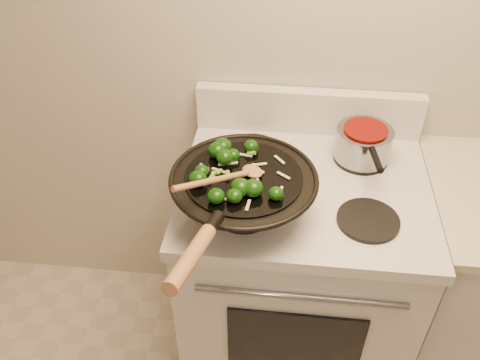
# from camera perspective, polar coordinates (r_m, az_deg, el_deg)

# --- Properties ---
(stove) EXTENTS (0.78, 0.67, 1.08)m
(stove) POSITION_cam_1_polar(r_m,az_deg,el_deg) (1.93, 6.25, -10.64)
(stove) COLOR silver
(stove) RESTS_ON ground
(wok) EXTENTS (0.42, 0.69, 0.23)m
(wok) POSITION_cam_1_polar(r_m,az_deg,el_deg) (1.43, 0.35, -1.39)
(wok) COLOR black
(wok) RESTS_ON stove
(stirfry) EXTENTS (0.27, 0.28, 0.05)m
(stirfry) POSITION_cam_1_polar(r_m,az_deg,el_deg) (1.39, -1.16, 1.08)
(stirfry) COLOR black
(stirfry) RESTS_ON wok
(wooden_spoon) EXTENTS (0.22, 0.24, 0.10)m
(wooden_spoon) POSITION_cam_1_polar(r_m,az_deg,el_deg) (1.35, -0.98, 0.44)
(wooden_spoon) COLOR #A2673F
(wooden_spoon) RESTS_ON wok
(saucepan) EXTENTS (0.18, 0.29, 0.11)m
(saucepan) POSITION_cam_1_polar(r_m,az_deg,el_deg) (1.70, 13.69, 4.07)
(saucepan) COLOR gray
(saucepan) RESTS_ON stove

